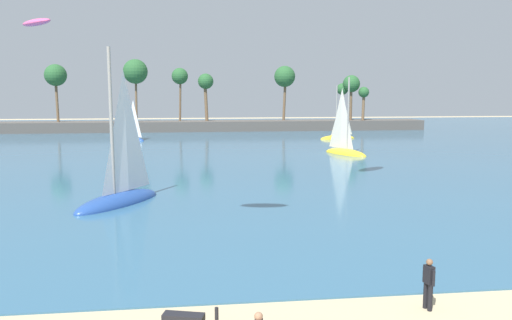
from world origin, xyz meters
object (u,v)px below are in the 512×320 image
person_at_waterline (429,282)px  sailboat_toward_headland (338,134)px  sailboat_mid_bay (132,136)px  sailboat_far_left (345,147)px  sailboat_near_shore (120,188)px  kite_aloft_low_near_shore (36,22)px

person_at_waterline → sailboat_toward_headland: size_ratio=0.20×
sailboat_toward_headland → sailboat_mid_bay: bearing=177.0°
sailboat_mid_bay → sailboat_far_left: (25.33, -19.48, 0.17)m
sailboat_near_shore → sailboat_mid_bay: sailboat_near_shore is taller
sailboat_near_shore → sailboat_mid_bay: (-4.24, 41.79, -0.27)m
person_at_waterline → sailboat_near_shore: 20.54m
kite_aloft_low_near_shore → sailboat_mid_bay: bearing=-42.9°
person_at_waterline → sailboat_mid_bay: (-16.14, 58.54, -0.19)m
sailboat_toward_headland → kite_aloft_low_near_shore: size_ratio=2.86×
sailboat_toward_headland → person_at_waterline: bearing=-103.5°
sailboat_far_left → person_at_waterline: bearing=-103.2°
person_at_waterline → sailboat_mid_bay: sailboat_mid_bay is taller
person_at_waterline → sailboat_toward_headland: (13.71, 56.95, -0.08)m
person_at_waterline → sailboat_toward_headland: bearing=76.5°
sailboat_far_left → kite_aloft_low_near_shore: (-25.69, -21.44, 10.10)m
person_at_waterline → sailboat_far_left: size_ratio=0.18×
person_at_waterline → sailboat_far_left: 40.13m
sailboat_near_shore → person_at_waterline: bearing=-54.6°
sailboat_far_left → kite_aloft_low_near_shore: bearing=-140.2°
sailboat_mid_bay → kite_aloft_low_near_shore: 42.18m
sailboat_far_left → kite_aloft_low_near_shore: kite_aloft_low_near_shore is taller
sailboat_mid_bay → sailboat_toward_headland: bearing=-3.0°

